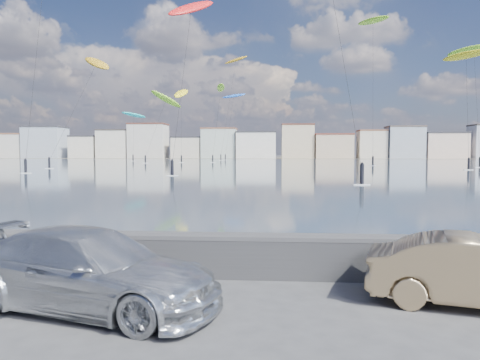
# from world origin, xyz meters

# --- Properties ---
(ground) EXTENTS (700.00, 700.00, 0.00)m
(ground) POSITION_xyz_m (0.00, 0.00, 0.00)
(ground) COLOR #333335
(ground) RESTS_ON ground
(bay_water) EXTENTS (500.00, 177.00, 0.00)m
(bay_water) POSITION_xyz_m (0.00, 91.50, 0.01)
(bay_water) COLOR #304857
(bay_water) RESTS_ON ground
(far_shore_strip) EXTENTS (500.00, 60.00, 0.00)m
(far_shore_strip) POSITION_xyz_m (0.00, 200.00, 0.01)
(far_shore_strip) COLOR #4C473D
(far_shore_strip) RESTS_ON ground
(seawall) EXTENTS (400.00, 0.36, 1.08)m
(seawall) POSITION_xyz_m (0.00, 2.70, 0.58)
(seawall) COLOR #28282B
(seawall) RESTS_ON ground
(far_buildings) EXTENTS (240.79, 13.26, 14.60)m
(far_buildings) POSITION_xyz_m (1.31, 186.00, 6.03)
(far_buildings) COLOR beige
(far_buildings) RESTS_ON ground
(car_silver) EXTENTS (5.48, 3.35, 1.48)m
(car_silver) POSITION_xyz_m (-1.54, 0.40, 0.74)
(car_silver) COLOR silver
(car_silver) RESTS_ON ground
(car_champagne) EXTENTS (4.29, 2.46, 1.34)m
(car_champagne) POSITION_xyz_m (5.73, 1.03, 0.67)
(car_champagne) COLOR tan
(car_champagne) RESTS_ON ground
(kitesurfer_0) EXTENTS (4.32, 13.43, 21.00)m
(kitesurfer_0) POSITION_xyz_m (-23.88, 119.32, 18.52)
(kitesurfer_0) COLOR yellow
(kitesurfer_0) RESTS_ON ground
(kitesurfer_1) EXTENTS (8.91, 18.71, 22.69)m
(kitesurfer_1) POSITION_xyz_m (-33.14, 82.33, 20.00)
(kitesurfer_1) COLOR #BF8C19
(kitesurfer_1) RESTS_ON ground
(kitesurfer_3) EXTENTS (9.55, 16.42, 36.20)m
(kitesurfer_3) POSITION_xyz_m (-11.90, 154.95, 34.03)
(kitesurfer_3) COLOR #BF8C19
(kitesurfer_3) RESTS_ON ground
(kitesurfer_9) EXTENTS (7.48, 18.35, 26.56)m
(kitesurfer_9) POSITION_xyz_m (-10.49, 60.96, 23.55)
(kitesurfer_9) COLOR red
(kitesurfer_9) RESTS_ON ground
(kitesurfer_10) EXTENTS (7.59, 21.77, 34.28)m
(kitesurfer_10) POSITION_xyz_m (24.36, 104.53, 32.99)
(kitesurfer_10) COLOR #8CD826
(kitesurfer_10) RESTS_ON ground
(kitesurfer_13) EXTENTS (3.28, 20.25, 22.54)m
(kitesurfer_13) POSITION_xyz_m (-14.14, 128.96, 21.04)
(kitesurfer_13) COLOR #8CD826
(kitesurfer_13) RESTS_ON ground
(kitesurfer_14) EXTENTS (8.33, 9.00, 23.46)m
(kitesurfer_14) POSITION_xyz_m (-12.63, 155.01, 21.76)
(kitesurfer_14) COLOR blue
(kitesurfer_14) RESTS_ON ground
(kitesurfer_15) EXTENTS (7.55, 13.74, 15.69)m
(kitesurfer_15) POSITION_xyz_m (-42.96, 138.20, 14.24)
(kitesurfer_15) COLOR #19BFBF
(kitesurfer_15) RESTS_ON ground
(kitesurfer_18) EXTENTS (8.54, 16.80, 21.08)m
(kitesurfer_18) POSITION_xyz_m (35.91, 79.76, 19.86)
(kitesurfer_18) COLOR yellow
(kitesurfer_18) RESTS_ON ground
(kitesurfer_19) EXTENTS (8.71, 10.51, 18.95)m
(kitesurfer_19) POSITION_xyz_m (-26.36, 111.83, 16.15)
(kitesurfer_19) COLOR #8CD826
(kitesurfer_19) RESTS_ON ground
(kitesurfer_20) EXTENTS (10.35, 17.34, 25.17)m
(kitesurfer_20) POSITION_xyz_m (42.29, 92.32, 23.35)
(kitesurfer_20) COLOR #8CD826
(kitesurfer_20) RESTS_ON ground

